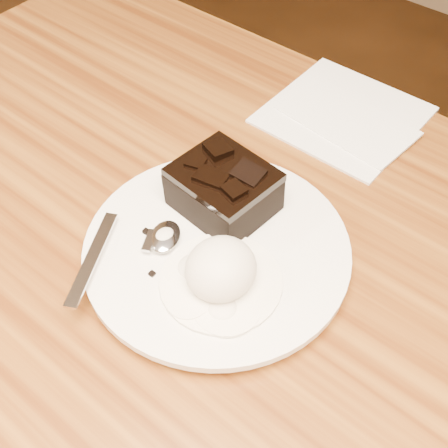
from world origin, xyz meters
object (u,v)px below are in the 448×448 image
Objects in this scene: brownie at (224,192)px; ice_cream_scoop at (221,269)px; plate at (217,253)px; napkin at (344,114)px; spoon at (165,238)px.

ice_cream_scoop is at bearing -51.92° from brownie.
plate is 1.49× the size of napkin.
spoon is 0.97× the size of napkin.
ice_cream_scoop is 0.07m from spoon.
brownie is at bearing 122.32° from plate.
napkin is (0.02, 0.27, -0.02)m from spoon.
ice_cream_scoop is at bearing -45.09° from plate.
plate is 0.25m from napkin.
plate is 0.06m from brownie.
spoon is at bearing -101.45° from brownie.
spoon is (-0.07, 0.00, -0.02)m from ice_cream_scoop.
brownie is 0.54× the size of spoon.
ice_cream_scoop reaches higher than spoon.
ice_cream_scoop is at bearing -79.93° from napkin.
spoon is at bearing -93.74° from napkin.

